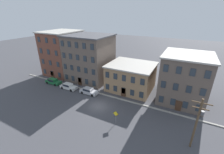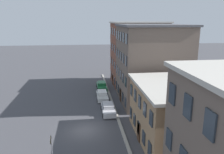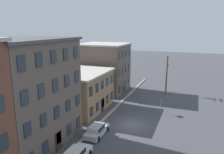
{
  "view_description": "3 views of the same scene",
  "coord_description": "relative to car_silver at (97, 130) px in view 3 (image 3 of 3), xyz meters",
  "views": [
    {
      "loc": [
        14.62,
        -21.83,
        17.95
      ],
      "look_at": [
        0.75,
        4.81,
        4.88
      ],
      "focal_mm": 24.0,
      "sensor_mm": 36.0,
      "label": 1
    },
    {
      "loc": [
        24.57,
        0.25,
        13.07
      ],
      "look_at": [
        1.22,
        3.19,
        7.0
      ],
      "focal_mm": 35.0,
      "sensor_mm": 36.0,
      "label": 2
    },
    {
      "loc": [
        -28.24,
        -7.82,
        13.69
      ],
      "look_at": [
        -1.54,
        2.51,
        7.16
      ],
      "focal_mm": 35.0,
      "sensor_mm": 36.0,
      "label": 3
    }
  ],
  "objects": [
    {
      "name": "kerb_strip",
      "position": [
        4.75,
        1.11,
        -0.67
      ],
      "size": [
        56.0,
        0.36,
        0.16
      ],
      "primitive_type": "cube",
      "color": "#9E998E",
      "rests_on": "ground_plane"
    },
    {
      "name": "apartment_far",
      "position": [
        7.85,
        7.13,
        2.51
      ],
      "size": [
        10.94,
        9.56,
        6.49
      ],
      "color": "#9E7A56",
      "rests_on": "ground_plane"
    },
    {
      "name": "ground_plane",
      "position": [
        4.75,
        -3.39,
        -0.75
      ],
      "size": [
        200.0,
        200.0,
        0.0
      ],
      "primitive_type": "plane",
      "color": "#424247"
    },
    {
      "name": "car_silver",
      "position": [
        0.0,
        0.0,
        0.0
      ],
      "size": [
        4.4,
        1.92,
        1.43
      ],
      "color": "#B7B7BC",
      "rests_on": "ground_plane"
    },
    {
      "name": "apartment_midblock",
      "position": [
        -4.7,
        7.55,
        5.54
      ],
      "size": [
        11.79,
        10.39,
        12.54
      ],
      "color": "#66564C",
      "rests_on": "ground_plane"
    },
    {
      "name": "caution_sign",
      "position": [
        10.37,
        -6.53,
        1.07
      ],
      "size": [
        1.06,
        0.08,
        2.69
      ],
      "color": "slate",
      "rests_on": "ground_plane"
    },
    {
      "name": "utility_pole",
      "position": [
        22.12,
        -5.82,
        3.77
      ],
      "size": [
        2.4,
        0.44,
        8.02
      ],
      "color": "brown",
      "rests_on": "ground_plane"
    },
    {
      "name": "apartment_annex",
      "position": [
        19.56,
        7.32,
        4.44
      ],
      "size": [
        9.48,
        9.93,
        10.34
      ],
      "color": "#66564C",
      "rests_on": "ground_plane"
    }
  ]
}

